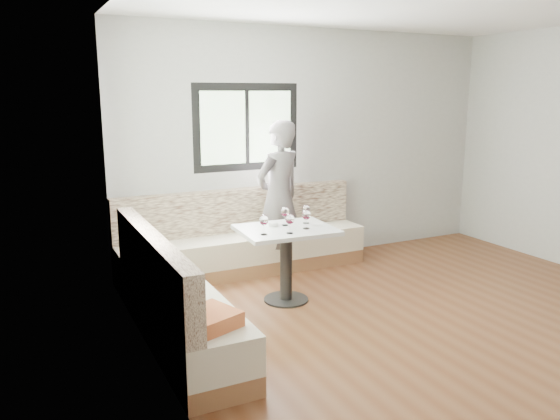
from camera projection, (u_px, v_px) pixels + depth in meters
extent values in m
cube|color=brown|center=(452.00, 328.00, 4.83)|extent=(5.00, 5.00, 0.01)
cube|color=#B7B7B2|center=(314.00, 146.00, 6.73)|extent=(5.00, 0.01, 2.80)
cube|color=#B7B7B2|center=(167.00, 196.00, 3.46)|extent=(0.01, 5.00, 2.80)
cube|color=black|center=(247.00, 127.00, 6.28)|extent=(1.30, 0.02, 1.00)
cube|color=black|center=(136.00, 144.00, 4.20)|extent=(0.02, 1.30, 1.00)
cube|color=brown|center=(245.00, 266.00, 6.31)|extent=(2.90, 0.55, 0.16)
cube|color=#F1E4C4|center=(245.00, 247.00, 6.27)|extent=(2.90, 0.55, 0.29)
cube|color=beige|center=(238.00, 210.00, 6.36)|extent=(2.90, 0.14, 0.50)
cube|color=brown|center=(181.00, 331.00, 4.58)|extent=(0.55, 2.25, 0.16)
cube|color=#F1E4C4|center=(180.00, 306.00, 4.53)|extent=(0.55, 2.25, 0.29)
cube|color=beige|center=(153.00, 264.00, 4.36)|extent=(0.14, 2.25, 0.50)
cube|color=#C5873F|center=(209.00, 319.00, 3.78)|extent=(0.46, 0.46, 0.11)
cylinder|color=black|center=(286.00, 299.00, 5.47)|extent=(0.44, 0.44, 0.02)
cylinder|color=black|center=(286.00, 267.00, 5.40)|extent=(0.12, 0.12, 0.71)
cube|color=white|center=(286.00, 230.00, 5.32)|extent=(0.95, 0.76, 0.04)
imported|color=#655E60|center=(279.00, 198.00, 6.19)|extent=(0.74, 0.61, 1.75)
cylinder|color=white|center=(273.00, 224.00, 5.39)|extent=(0.10, 0.10, 0.04)
sphere|color=black|center=(274.00, 223.00, 5.41)|extent=(0.02, 0.02, 0.02)
sphere|color=black|center=(272.00, 223.00, 5.39)|extent=(0.02, 0.02, 0.02)
sphere|color=black|center=(274.00, 223.00, 5.38)|extent=(0.02, 0.02, 0.02)
cylinder|color=white|center=(264.00, 234.00, 5.07)|extent=(0.06, 0.06, 0.01)
cylinder|color=white|center=(264.00, 230.00, 5.06)|extent=(0.01, 0.01, 0.08)
ellipsoid|color=white|center=(264.00, 220.00, 5.04)|extent=(0.09, 0.09, 0.10)
cylinder|color=#4E0518|center=(264.00, 223.00, 5.04)|extent=(0.06, 0.06, 0.02)
cylinder|color=white|center=(290.00, 233.00, 5.11)|extent=(0.06, 0.06, 0.01)
cylinder|color=white|center=(290.00, 229.00, 5.10)|extent=(0.01, 0.01, 0.08)
ellipsoid|color=white|center=(290.00, 219.00, 5.08)|extent=(0.09, 0.09, 0.10)
cylinder|color=#4E0518|center=(290.00, 222.00, 5.09)|extent=(0.06, 0.06, 0.02)
cylinder|color=white|center=(306.00, 228.00, 5.29)|extent=(0.06, 0.06, 0.01)
cylinder|color=white|center=(306.00, 224.00, 5.28)|extent=(0.01, 0.01, 0.08)
ellipsoid|color=white|center=(306.00, 215.00, 5.26)|extent=(0.09, 0.09, 0.10)
cylinder|color=#4E0518|center=(306.00, 217.00, 5.27)|extent=(0.06, 0.06, 0.02)
cylinder|color=white|center=(285.00, 225.00, 5.42)|extent=(0.06, 0.06, 0.01)
cylinder|color=white|center=(285.00, 221.00, 5.41)|extent=(0.01, 0.01, 0.08)
ellipsoid|color=white|center=(285.00, 212.00, 5.39)|extent=(0.09, 0.09, 0.10)
cylinder|color=#4E0518|center=(285.00, 214.00, 5.39)|extent=(0.06, 0.06, 0.02)
cylinder|color=white|center=(306.00, 223.00, 5.51)|extent=(0.06, 0.06, 0.01)
cylinder|color=white|center=(306.00, 219.00, 5.50)|extent=(0.01, 0.01, 0.08)
ellipsoid|color=white|center=(306.00, 210.00, 5.48)|extent=(0.09, 0.09, 0.10)
cylinder|color=#4E0518|center=(306.00, 212.00, 5.48)|extent=(0.06, 0.06, 0.02)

